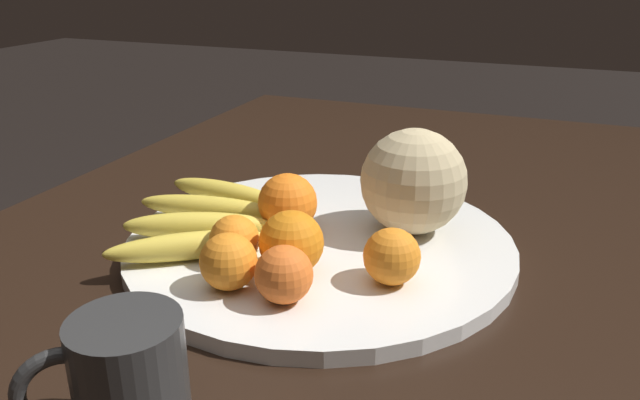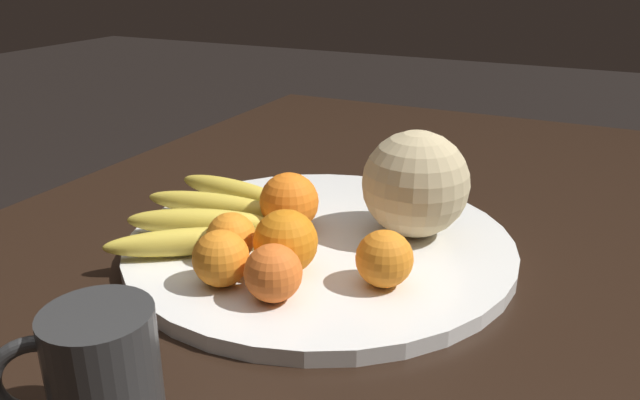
{
  "view_description": "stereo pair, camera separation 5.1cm",
  "coord_description": "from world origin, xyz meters",
  "px_view_note": "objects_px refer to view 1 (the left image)",
  "views": [
    {
      "loc": [
        0.62,
        0.28,
        1.05
      ],
      "look_at": [
        -0.03,
        0.02,
        0.77
      ],
      "focal_mm": 35.0,
      "sensor_mm": 36.0,
      "label": 1
    },
    {
      "loc": [
        0.6,
        0.33,
        1.05
      ],
      "look_at": [
        -0.03,
        0.02,
        0.77
      ],
      "focal_mm": 35.0,
      "sensor_mm": 36.0,
      "label": 2
    }
  ],
  "objects_px": {
    "orange_mid_center": "(234,240)",
    "orange_back_right": "(392,256)",
    "orange_front_right": "(291,243)",
    "ceramic_mug": "(126,383)",
    "fruit_bowl": "(320,243)",
    "orange_top_small": "(228,261)",
    "melon": "(413,181)",
    "banana_bunch": "(208,217)",
    "kitchen_table": "(295,317)",
    "orange_front_left": "(288,203)",
    "orange_back_left": "(284,275)"
  },
  "relations": [
    {
      "from": "orange_front_right",
      "to": "orange_back_right",
      "type": "relative_size",
      "value": 1.16
    },
    {
      "from": "banana_bunch",
      "to": "orange_front_left",
      "type": "bearing_deg",
      "value": -173.6
    },
    {
      "from": "kitchen_table",
      "to": "melon",
      "type": "height_order",
      "value": "melon"
    },
    {
      "from": "orange_mid_center",
      "to": "melon",
      "type": "bearing_deg",
      "value": 134.35
    },
    {
      "from": "orange_mid_center",
      "to": "orange_top_small",
      "type": "xyz_separation_m",
      "value": [
        0.05,
        0.02,
        0.0
      ]
    },
    {
      "from": "orange_back_left",
      "to": "orange_back_right",
      "type": "relative_size",
      "value": 0.97
    },
    {
      "from": "kitchen_table",
      "to": "orange_mid_center",
      "type": "bearing_deg",
      "value": -34.6
    },
    {
      "from": "fruit_bowl",
      "to": "orange_front_left",
      "type": "relative_size",
      "value": 6.38
    },
    {
      "from": "kitchen_table",
      "to": "fruit_bowl",
      "type": "distance_m",
      "value": 0.1
    },
    {
      "from": "fruit_bowl",
      "to": "orange_top_small",
      "type": "xyz_separation_m",
      "value": [
        0.15,
        -0.04,
        0.04
      ]
    },
    {
      "from": "orange_front_left",
      "to": "orange_top_small",
      "type": "bearing_deg",
      "value": 1.25
    },
    {
      "from": "melon",
      "to": "orange_back_left",
      "type": "relative_size",
      "value": 2.21
    },
    {
      "from": "orange_mid_center",
      "to": "orange_top_small",
      "type": "relative_size",
      "value": 0.93
    },
    {
      "from": "orange_front_right",
      "to": "orange_back_right",
      "type": "distance_m",
      "value": 0.11
    },
    {
      "from": "orange_back_right",
      "to": "orange_top_small",
      "type": "distance_m",
      "value": 0.17
    },
    {
      "from": "kitchen_table",
      "to": "banana_bunch",
      "type": "distance_m",
      "value": 0.17
    },
    {
      "from": "orange_front_right",
      "to": "orange_top_small",
      "type": "relative_size",
      "value": 1.18
    },
    {
      "from": "orange_mid_center",
      "to": "orange_back_right",
      "type": "bearing_deg",
      "value": 96.66
    },
    {
      "from": "banana_bunch",
      "to": "orange_back_right",
      "type": "xyz_separation_m",
      "value": [
        0.04,
        0.25,
        0.01
      ]
    },
    {
      "from": "fruit_bowl",
      "to": "orange_front_right",
      "type": "relative_size",
      "value": 6.67
    },
    {
      "from": "banana_bunch",
      "to": "orange_front_right",
      "type": "height_order",
      "value": "orange_front_right"
    },
    {
      "from": "kitchen_table",
      "to": "orange_back_left",
      "type": "distance_m",
      "value": 0.18
    },
    {
      "from": "orange_front_right",
      "to": "ceramic_mug",
      "type": "height_order",
      "value": "ceramic_mug"
    },
    {
      "from": "orange_front_left",
      "to": "orange_back_right",
      "type": "xyz_separation_m",
      "value": [
        0.08,
        0.16,
        -0.01
      ]
    },
    {
      "from": "fruit_bowl",
      "to": "banana_bunch",
      "type": "height_order",
      "value": "banana_bunch"
    },
    {
      "from": "fruit_bowl",
      "to": "banana_bunch",
      "type": "bearing_deg",
      "value": -77.42
    },
    {
      "from": "banana_bunch",
      "to": "orange_front_left",
      "type": "xyz_separation_m",
      "value": [
        -0.04,
        0.09,
        0.02
      ]
    },
    {
      "from": "fruit_bowl",
      "to": "orange_front_right",
      "type": "bearing_deg",
      "value": 2.56
    },
    {
      "from": "fruit_bowl",
      "to": "ceramic_mug",
      "type": "relative_size",
      "value": 4.47
    },
    {
      "from": "orange_mid_center",
      "to": "orange_top_small",
      "type": "distance_m",
      "value": 0.06
    },
    {
      "from": "orange_mid_center",
      "to": "orange_top_small",
      "type": "bearing_deg",
      "value": 22.98
    },
    {
      "from": "orange_front_right",
      "to": "orange_back_right",
      "type": "bearing_deg",
      "value": 99.64
    },
    {
      "from": "orange_front_right",
      "to": "orange_back_left",
      "type": "distance_m",
      "value": 0.06
    },
    {
      "from": "fruit_bowl",
      "to": "melon",
      "type": "xyz_separation_m",
      "value": [
        -0.06,
        0.1,
        0.07
      ]
    },
    {
      "from": "kitchen_table",
      "to": "fruit_bowl",
      "type": "height_order",
      "value": "fruit_bowl"
    },
    {
      "from": "kitchen_table",
      "to": "orange_back_right",
      "type": "relative_size",
      "value": 27.29
    },
    {
      "from": "banana_bunch",
      "to": "ceramic_mug",
      "type": "xyz_separation_m",
      "value": [
        0.32,
        0.13,
        0.02
      ]
    },
    {
      "from": "orange_front_left",
      "to": "ceramic_mug",
      "type": "xyz_separation_m",
      "value": [
        0.36,
        0.03,
        -0.0
      ]
    },
    {
      "from": "kitchen_table",
      "to": "fruit_bowl",
      "type": "relative_size",
      "value": 3.51
    },
    {
      "from": "fruit_bowl",
      "to": "banana_bunch",
      "type": "relative_size",
      "value": 1.85
    },
    {
      "from": "kitchen_table",
      "to": "fruit_bowl",
      "type": "xyz_separation_m",
      "value": [
        -0.03,
        0.02,
        0.09
      ]
    },
    {
      "from": "banana_bunch",
      "to": "orange_back_left",
      "type": "bearing_deg",
      "value": 127.89
    },
    {
      "from": "kitchen_table",
      "to": "orange_top_small",
      "type": "bearing_deg",
      "value": -10.47
    },
    {
      "from": "fruit_bowl",
      "to": "orange_back_right",
      "type": "distance_m",
      "value": 0.14
    },
    {
      "from": "kitchen_table",
      "to": "orange_back_right",
      "type": "distance_m",
      "value": 0.19
    },
    {
      "from": "orange_front_left",
      "to": "orange_back_left",
      "type": "relative_size",
      "value": 1.25
    },
    {
      "from": "melon",
      "to": "orange_back_right",
      "type": "relative_size",
      "value": 2.15
    },
    {
      "from": "orange_front_left",
      "to": "orange_top_small",
      "type": "relative_size",
      "value": 1.23
    },
    {
      "from": "orange_top_small",
      "to": "orange_front_right",
      "type": "bearing_deg",
      "value": 139.7
    },
    {
      "from": "orange_mid_center",
      "to": "banana_bunch",
      "type": "bearing_deg",
      "value": -131.08
    }
  ]
}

